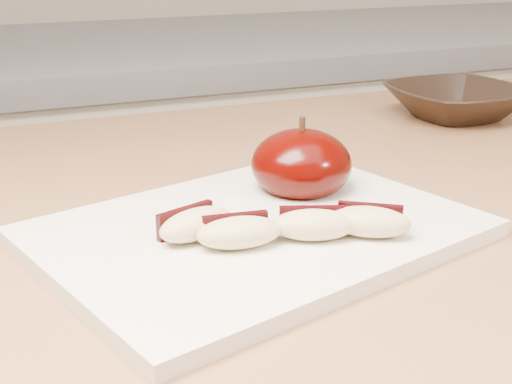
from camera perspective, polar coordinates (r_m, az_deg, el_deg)
name	(u,v)px	position (r m, az deg, el deg)	size (l,w,h in m)	color
back_cabinet	(138,282)	(1.42, -9.45, -7.12)	(2.40, 0.62, 0.94)	silver
cutting_board	(256,232)	(0.52, 0.00, -3.19)	(0.31, 0.22, 0.01)	silver
apple_half	(301,165)	(0.59, 3.65, 2.21)	(0.09, 0.09, 0.07)	#2D0100
apple_wedge_a	(195,224)	(0.50, -4.94, -2.55)	(0.06, 0.05, 0.02)	#CFB683
apple_wedge_b	(239,232)	(0.48, -1.39, -3.21)	(0.06, 0.04, 0.02)	#CFB683
apple_wedge_c	(313,224)	(0.50, 4.60, -2.58)	(0.06, 0.05, 0.02)	#CFB683
apple_wedge_d	(369,221)	(0.51, 9.03, -2.32)	(0.06, 0.06, 0.02)	#CFB683
bowl	(456,102)	(0.91, 15.70, 6.97)	(0.16, 0.16, 0.04)	black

